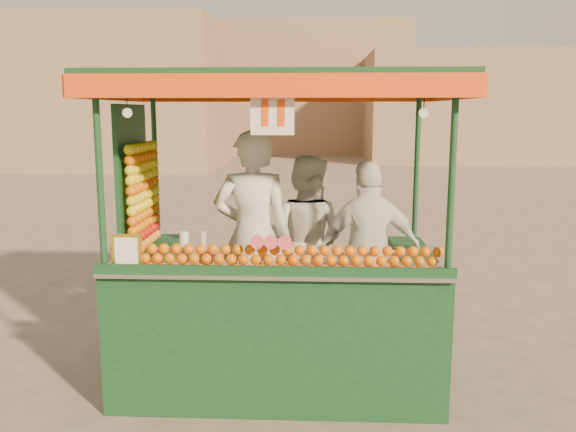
{
  "coord_description": "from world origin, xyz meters",
  "views": [
    {
      "loc": [
        0.1,
        -5.21,
        2.36
      ],
      "look_at": [
        -0.14,
        -0.09,
        1.46
      ],
      "focal_mm": 37.57,
      "sensor_mm": 36.0,
      "label": 1
    }
  ],
  "objects_px": {
    "juice_cart": "(270,287)",
    "vendor_right": "(369,251)",
    "vendor_left": "(253,236)",
    "vendor_middle": "(306,241)"
  },
  "relations": [
    {
      "from": "juice_cart",
      "to": "vendor_middle",
      "type": "bearing_deg",
      "value": 66.18
    },
    {
      "from": "juice_cart",
      "to": "vendor_left",
      "type": "xyz_separation_m",
      "value": [
        -0.18,
        0.24,
        0.4
      ]
    },
    {
      "from": "vendor_middle",
      "to": "vendor_right",
      "type": "relative_size",
      "value": 1.01
    },
    {
      "from": "juice_cart",
      "to": "vendor_left",
      "type": "bearing_deg",
      "value": 125.73
    },
    {
      "from": "juice_cart",
      "to": "vendor_middle",
      "type": "xyz_separation_m",
      "value": [
        0.29,
        0.65,
        0.27
      ]
    },
    {
      "from": "juice_cart",
      "to": "vendor_middle",
      "type": "relative_size",
      "value": 1.78
    },
    {
      "from": "vendor_left",
      "to": "vendor_right",
      "type": "height_order",
      "value": "vendor_left"
    },
    {
      "from": "juice_cart",
      "to": "vendor_right",
      "type": "height_order",
      "value": "juice_cart"
    },
    {
      "from": "vendor_left",
      "to": "juice_cart",
      "type": "bearing_deg",
      "value": 120.76
    },
    {
      "from": "juice_cart",
      "to": "vendor_right",
      "type": "bearing_deg",
      "value": 18.23
    }
  ]
}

